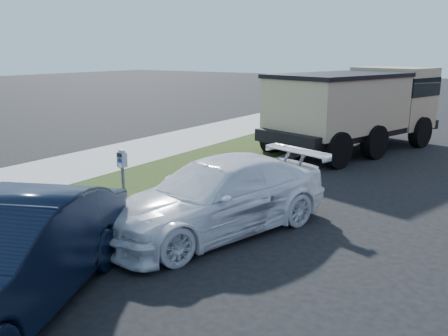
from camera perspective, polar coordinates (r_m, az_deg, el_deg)
The scene contains 6 objects.
ground at distance 8.68m, azimuth 4.08°, elevation -8.99°, with size 120.00×120.00×0.00m, color black.
streetside at distance 13.47m, azimuth -12.49°, elevation -0.65°, with size 6.12×50.00×0.15m.
parking_meter at distance 9.59m, azimuth -12.13°, elevation -0.01°, with size 0.19×0.14×1.37m.
white_wagon at distance 9.06m, azimuth -0.53°, elevation -3.32°, with size 1.93×4.76×1.38m, color white.
navy_sedan at distance 6.80m, azimuth -24.88°, elevation -9.99°, with size 1.62×4.64×1.53m, color black.
dump_truck at distance 17.20m, azimuth 15.94°, elevation 7.34°, with size 4.45×7.56×2.79m.
Camera 1 is at (3.92, -6.98, 3.36)m, focal length 38.00 mm.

